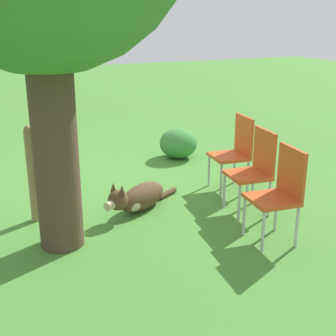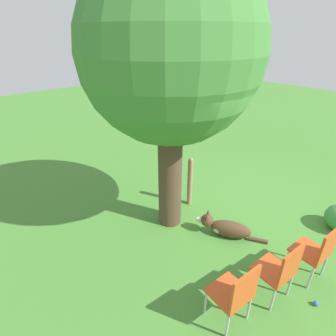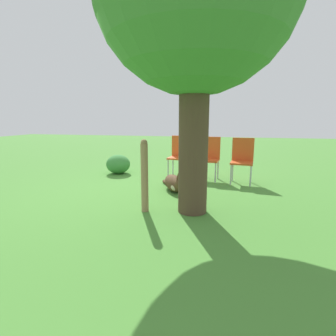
# 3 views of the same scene
# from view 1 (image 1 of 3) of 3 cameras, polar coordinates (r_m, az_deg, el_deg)

# --- Properties ---
(ground_plane) EXTENTS (30.00, 30.00, 0.00)m
(ground_plane) POSITION_cam_1_polar(r_m,az_deg,el_deg) (5.54, -8.74, -4.43)
(ground_plane) COLOR #478433
(dog) EXTENTS (1.10, 0.71, 0.43)m
(dog) POSITION_cam_1_polar(r_m,az_deg,el_deg) (5.26, -3.69, -3.65)
(dog) COLOR #513823
(dog) RESTS_ON ground_plane
(fence_post) EXTENTS (0.10, 0.10, 1.05)m
(fence_post) POSITION_cam_1_polar(r_m,az_deg,el_deg) (5.10, -16.21, -0.66)
(fence_post) COLOR #937551
(fence_post) RESTS_ON ground_plane
(red_chair_0) EXTENTS (0.46, 0.48, 0.93)m
(red_chair_0) POSITION_cam_1_polar(r_m,az_deg,el_deg) (5.86, 8.23, 2.36)
(red_chair_0) COLOR #D14C1E
(red_chair_0) RESTS_ON ground_plane
(red_chair_1) EXTENTS (0.46, 0.48, 0.93)m
(red_chair_1) POSITION_cam_1_polar(r_m,az_deg,el_deg) (5.22, 10.56, 0.21)
(red_chair_1) COLOR #D14C1E
(red_chair_1) RESTS_ON ground_plane
(red_chair_2) EXTENTS (0.46, 0.48, 0.93)m
(red_chair_2) POSITION_cam_1_polar(r_m,az_deg,el_deg) (4.59, 13.53, -2.55)
(red_chair_2) COLOR #D14C1E
(red_chair_2) RESTS_ON ground_plane
(tennis_ball) EXTENTS (0.07, 0.07, 0.07)m
(tennis_ball) POSITION_cam_1_polar(r_m,az_deg,el_deg) (5.86, 12.13, -3.00)
(tennis_ball) COLOR blue
(tennis_ball) RESTS_ON ground_plane
(low_shrub) EXTENTS (0.58, 0.58, 0.46)m
(low_shrub) POSITION_cam_1_polar(r_m,az_deg,el_deg) (7.18, 1.27, 3.05)
(low_shrub) COLOR #3D843D
(low_shrub) RESTS_ON ground_plane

